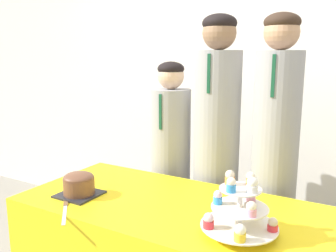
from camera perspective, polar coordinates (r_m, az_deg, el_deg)
The scene contains 7 objects.
wall_back at distance 2.74m, azimuth 13.86°, elevation 8.84°, with size 9.00×0.06×2.70m.
round_cake at distance 1.93m, azimuth -14.10°, elevation -8.98°, with size 0.20×0.20×0.12m.
cake_knife at distance 1.83m, azimuth -16.14°, elevation -12.31°, with size 0.22×0.23×0.01m.
cupcake_stand at distance 1.49m, azimuth 11.43°, elevation -12.85°, with size 0.31×0.31×0.26m.
student_0 at distance 2.41m, azimuth 0.44°, elevation -7.44°, with size 0.26×0.27×1.41m.
student_1 at distance 2.23m, azimuth 7.71°, elevation -5.14°, with size 0.28×0.28×1.68m.
student_2 at distance 2.13m, azimuth 16.61°, elevation -6.30°, with size 0.26×0.26×1.67m.
Camera 1 is at (0.77, -1.07, 1.43)m, focal length 38.00 mm.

